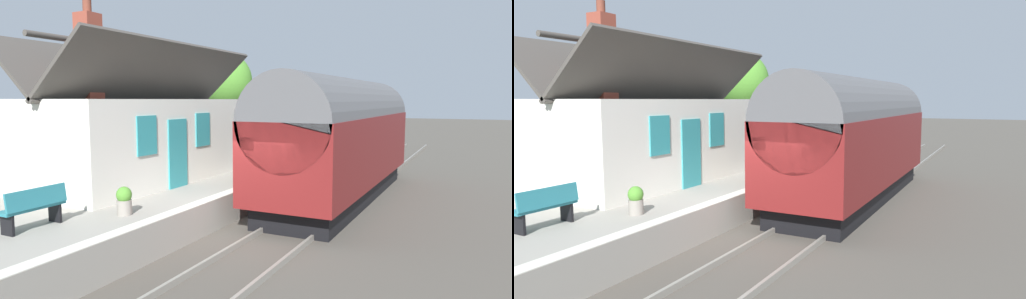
% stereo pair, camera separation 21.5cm
% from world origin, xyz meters
% --- Properties ---
extents(ground_plane, '(160.00, 160.00, 0.00)m').
position_xyz_m(ground_plane, '(0.00, 0.00, 0.00)').
color(ground_plane, '#4C473F').
extents(platform, '(32.00, 5.65, 0.87)m').
position_xyz_m(platform, '(0.00, 3.82, 0.44)').
color(platform, gray).
rests_on(platform, ground).
extents(platform_edge_coping, '(32.00, 0.36, 0.02)m').
position_xyz_m(platform_edge_coping, '(0.00, 1.18, 0.88)').
color(platform_edge_coping, beige).
rests_on(platform_edge_coping, platform).
extents(rail_near, '(52.00, 0.08, 0.14)m').
position_xyz_m(rail_near, '(0.00, -1.62, 0.07)').
color(rail_near, gray).
rests_on(rail_near, ground).
extents(rail_far, '(52.00, 0.08, 0.14)m').
position_xyz_m(rail_far, '(0.00, -0.18, 0.07)').
color(rail_far, gray).
rests_on(rail_far, ground).
extents(train, '(11.15, 2.73, 4.32)m').
position_xyz_m(train, '(5.26, -0.90, 2.22)').
color(train, black).
rests_on(train, ground).
extents(station_building, '(8.10, 3.81, 5.47)m').
position_xyz_m(station_building, '(1.14, 4.76, 2.38)').
color(station_building, silver).
rests_on(station_building, platform).
extents(bench_mid_platform, '(1.40, 0.44, 0.88)m').
position_xyz_m(bench_mid_platform, '(-4.26, 2.93, 1.35)').
color(bench_mid_platform, '#26727F').
rests_on(bench_mid_platform, platform).
extents(bench_near_building, '(1.42, 0.49, 0.88)m').
position_xyz_m(bench_near_building, '(6.69, 3.02, 1.35)').
color(bench_near_building, '#26727F').
rests_on(bench_near_building, platform).
extents(planter_by_door, '(0.36, 0.36, 0.67)m').
position_xyz_m(planter_by_door, '(-2.54, 2.07, 1.21)').
color(planter_by_door, gray).
rests_on(planter_by_door, platform).
extents(planter_bench_right, '(0.49, 0.49, 0.76)m').
position_xyz_m(planter_bench_right, '(11.90, 5.20, 1.24)').
color(planter_bench_right, '#9E5138').
rests_on(planter_bench_right, platform).
extents(planter_bench_left, '(0.64, 0.64, 0.93)m').
position_xyz_m(planter_bench_left, '(2.68, 1.66, 1.37)').
color(planter_bench_left, '#9E5138').
rests_on(planter_bench_left, platform).
extents(station_sign_board, '(0.96, 0.06, 1.57)m').
position_xyz_m(station_sign_board, '(8.96, 1.95, 2.06)').
color(station_sign_board, black).
rests_on(station_sign_board, platform).
extents(tree_distant, '(4.94, 4.43, 6.32)m').
position_xyz_m(tree_distant, '(13.10, 12.35, 4.08)').
color(tree_distant, '#4C3828').
rests_on(tree_distant, ground).
extents(tree_mid_background, '(3.12, 3.40, 6.44)m').
position_xyz_m(tree_mid_background, '(13.61, 8.86, 4.65)').
color(tree_mid_background, '#4C3828').
rests_on(tree_mid_background, ground).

